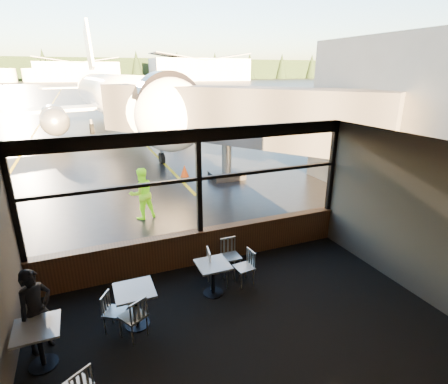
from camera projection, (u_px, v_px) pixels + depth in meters
ground_plane at (83, 87)px, 114.04m from camera, size 520.00×520.00×0.00m
carpet_floor at (252, 339)px, 6.54m from camera, size 8.00×6.00×0.01m
ceiling at (258, 157)px, 5.40m from camera, size 8.00×6.00×0.04m
wall_right at (423, 221)px, 7.41m from camera, size 0.04×6.00×3.50m
window_sill at (201, 247)px, 9.02m from camera, size 8.00×0.28×0.90m
window_header at (198, 135)px, 8.07m from camera, size 8.00×0.18×0.30m
mullion_left at (13, 205)px, 7.03m from camera, size 0.12×0.12×2.60m
mullion_centre at (199, 183)px, 8.44m from camera, size 0.12×0.12×2.60m
mullion_right at (332, 167)px, 9.86m from camera, size 0.12×0.12×2.60m
window_transom at (199, 179)px, 8.41m from camera, size 8.00×0.10×0.08m
airliner at (115, 67)px, 26.79m from camera, size 30.17×35.27×10.16m
jet_bridge at (239, 131)px, 14.48m from camera, size 9.03×11.03×4.81m
cafe_table_near at (213, 279)px, 7.76m from camera, size 0.70×0.70×0.76m
cafe_table_mid at (136, 307)px, 6.78m from camera, size 0.74×0.74×0.82m
cafe_table_left at (40, 347)px, 5.84m from camera, size 0.72×0.72×0.79m
chair_near_e at (244, 268)px, 8.12m from camera, size 0.51×0.51×0.85m
chair_near_w at (218, 267)px, 8.05m from camera, size 0.60×0.60×0.96m
chair_near_n at (231, 257)px, 8.54m from camera, size 0.49×0.49×0.90m
chair_mid_s at (133, 316)px, 6.49m from camera, size 0.65×0.65×0.88m
chair_mid_w at (115, 312)px, 6.67m from camera, size 0.60×0.60×0.80m
passenger at (36, 311)px, 6.07m from camera, size 0.70×0.66×1.61m
ground_crew at (142, 193)px, 11.69m from camera, size 0.99×0.86×1.76m
cone_nose at (185, 171)px, 16.54m from camera, size 0.41×0.41×0.57m
terminal_annex at (416, 118)px, 13.96m from camera, size 5.00×7.00×6.00m
hangar_mid at (78, 71)px, 169.21m from camera, size 38.00×15.00×10.00m
hangar_right at (200, 69)px, 184.31m from camera, size 50.00×20.00×12.00m
fuel_tank_a at (7, 75)px, 156.46m from camera, size 8.00×8.00×6.00m
fuel_tank_b at (32, 75)px, 160.06m from camera, size 8.00×8.00×6.00m
fuel_tank_c at (56, 75)px, 163.65m from camera, size 8.00×8.00×6.00m
treeline at (77, 69)px, 190.73m from camera, size 360.00×3.00×12.00m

